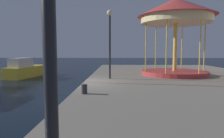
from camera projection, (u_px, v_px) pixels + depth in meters
name	position (u px, v px, depth m)	size (l,w,h in m)	color
ground_plane	(84.00, 95.00, 11.66)	(120.00, 120.00, 0.00)	black
quay_dock	(196.00, 89.00, 11.45)	(12.74, 27.67, 0.80)	gray
motorboat_yellow	(26.00, 70.00, 19.73)	(2.63, 5.28, 1.89)	gold
carousel	(176.00, 18.00, 14.55)	(5.55, 5.55, 5.54)	#B23333
lamp_post_mid_promenade	(110.00, 32.00, 12.66)	(0.36, 0.36, 4.30)	black
bollard_center	(84.00, 89.00, 8.35)	(0.24, 0.24, 0.40)	#2D2D33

